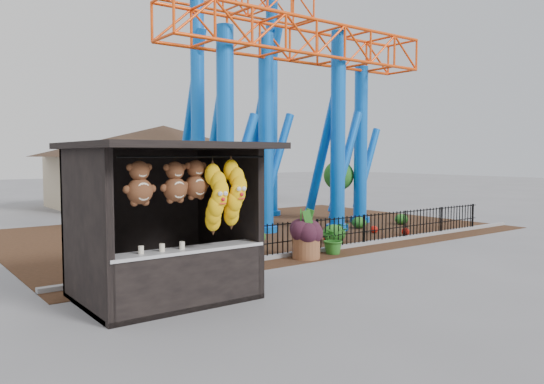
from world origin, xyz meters
TOP-DOWN VIEW (x-y plane):
  - ground at (0.00, 0.00)m, footprint 120.00×120.00m
  - mulch_bed at (4.00, 8.00)m, footprint 18.00×12.00m
  - curb at (4.00, 3.00)m, footprint 18.00×0.18m
  - prize_booth at (-3.00, 0.91)m, footprint 3.50×3.40m
  - picket_fence at (4.90, 3.00)m, footprint 12.20×0.06m
  - roller_coaster at (5.12, 8.23)m, footprint 11.00×6.37m
  - terracotta_planter at (1.92, 2.48)m, footprint 0.91×0.91m
  - planter_foliage at (1.92, 2.48)m, footprint 0.70×0.70m
  - potted_plant at (3.02, 2.54)m, footprint 0.91×0.81m
  - landscaping at (4.61, 5.30)m, footprint 9.35×3.87m
  - pavilion at (6.00, 20.00)m, footprint 15.00×15.00m

SIDE VIEW (x-z plane):
  - ground at x=0.00m, z-range 0.00..0.00m
  - mulch_bed at x=4.00m, z-range 0.00..0.02m
  - curb at x=4.00m, z-range 0.00..0.12m
  - landscaping at x=4.61m, z-range -0.02..0.58m
  - terracotta_planter at x=1.92m, z-range 0.00..0.66m
  - potted_plant at x=3.02m, z-range 0.00..0.93m
  - picket_fence at x=4.90m, z-range 0.00..1.00m
  - planter_foliage at x=1.92m, z-range 0.66..1.30m
  - prize_booth at x=-3.00m, z-range -0.03..3.09m
  - pavilion at x=6.00m, z-range 0.67..5.47m
  - roller_coaster at x=5.12m, z-range 1.03..11.85m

